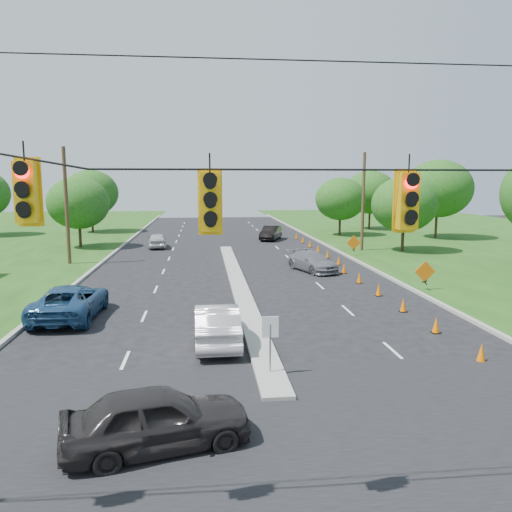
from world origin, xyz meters
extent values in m
plane|color=black|center=(0.00, 0.00, 0.00)|extent=(160.00, 160.00, 0.00)
cube|color=black|center=(0.00, 0.00, 0.00)|extent=(160.00, 14.00, 0.02)
cube|color=gray|center=(-10.10, 30.00, 0.00)|extent=(0.25, 110.00, 0.16)
cube|color=gray|center=(10.10, 30.00, 0.00)|extent=(0.25, 110.00, 0.16)
cube|color=gray|center=(0.00, 21.00, 0.00)|extent=(1.00, 34.00, 0.18)
cylinder|color=gray|center=(0.00, 6.00, 0.90)|extent=(0.06, 0.06, 1.80)
cube|color=white|center=(0.00, 6.00, 1.70)|extent=(0.55, 0.04, 0.70)
cylinder|color=black|center=(0.00, -1.00, 7.00)|extent=(24.00, 0.04, 0.04)
cube|color=#FFB70E|center=(-5.00, -1.00, 6.22)|extent=(0.34, 0.24, 1.00)
cube|color=#FFB70E|center=(-2.00, -1.00, 6.05)|extent=(0.34, 0.24, 1.00)
cube|color=#FFB70E|center=(1.50, -1.00, 6.05)|extent=(0.34, 0.24, 1.00)
cylinder|color=#422D1C|center=(-12.50, 30.00, 4.50)|extent=(0.28, 0.28, 9.00)
cylinder|color=#422D1C|center=(12.50, 35.00, 4.50)|extent=(0.28, 0.28, 9.00)
cone|color=#FF6A00|center=(7.66, 6.50, 0.35)|extent=(0.32, 0.32, 0.70)
cone|color=#FF6A00|center=(7.66, 10.00, 0.35)|extent=(0.32, 0.32, 0.70)
cone|color=#FF6A00|center=(7.66, 13.50, 0.35)|extent=(0.32, 0.32, 0.70)
cone|color=#FF6A00|center=(7.66, 17.00, 0.35)|extent=(0.32, 0.32, 0.70)
cone|color=#FF6A00|center=(7.66, 20.50, 0.35)|extent=(0.32, 0.32, 0.70)
cone|color=#FF6A00|center=(7.66, 24.00, 0.35)|extent=(0.32, 0.32, 0.70)
cone|color=#FF6A00|center=(8.26, 27.50, 0.35)|extent=(0.32, 0.32, 0.70)
cone|color=#FF6A00|center=(8.26, 31.00, 0.35)|extent=(0.32, 0.32, 0.70)
cone|color=#FF6A00|center=(8.26, 34.50, 0.35)|extent=(0.32, 0.32, 0.70)
cone|color=#FF6A00|center=(8.26, 38.00, 0.35)|extent=(0.32, 0.32, 0.70)
cone|color=#FF6A00|center=(8.26, 41.50, 0.35)|extent=(0.32, 0.32, 0.70)
cone|color=#FF6A00|center=(8.26, 45.00, 0.35)|extent=(0.32, 0.32, 0.70)
cube|color=black|center=(10.80, 18.00, 0.55)|extent=(0.06, 0.58, 0.26)
cube|color=black|center=(10.80, 18.00, 0.55)|extent=(0.06, 0.58, 0.26)
cube|color=orange|center=(10.80, 18.00, 1.15)|extent=(1.27, 0.05, 1.27)
cube|color=black|center=(10.80, 32.00, 0.55)|extent=(0.06, 0.58, 0.26)
cube|color=black|center=(10.80, 32.00, 0.55)|extent=(0.06, 0.58, 0.26)
cube|color=orange|center=(10.80, 32.00, 1.15)|extent=(1.27, 0.05, 1.27)
cylinder|color=black|center=(-14.00, 40.00, 1.26)|extent=(0.28, 0.28, 2.52)
ellipsoid|color=#194C14|center=(-14.00, 40.00, 4.34)|extent=(5.88, 5.88, 5.04)
cylinder|color=black|center=(-16.00, 55.00, 1.44)|extent=(0.28, 0.28, 2.88)
ellipsoid|color=#194C14|center=(-16.00, 55.00, 4.96)|extent=(6.72, 6.72, 5.76)
cylinder|color=black|center=(16.00, 34.00, 1.26)|extent=(0.28, 0.28, 2.52)
ellipsoid|color=#194C14|center=(16.00, 34.00, 4.34)|extent=(5.88, 5.88, 5.04)
cylinder|color=black|center=(24.00, 44.00, 1.62)|extent=(0.28, 0.28, 3.24)
ellipsoid|color=#194C14|center=(24.00, 44.00, 5.58)|extent=(7.56, 7.56, 6.48)
cylinder|color=black|center=(20.00, 55.00, 1.44)|extent=(0.28, 0.28, 2.88)
ellipsoid|color=#194C14|center=(20.00, 55.00, 4.96)|extent=(6.72, 6.72, 5.76)
cylinder|color=black|center=(14.00, 48.00, 1.26)|extent=(0.28, 0.28, 2.52)
ellipsoid|color=#194C14|center=(14.00, 48.00, 4.34)|extent=(5.88, 5.88, 5.04)
imported|color=#262223|center=(-3.30, 1.85, 0.77)|extent=(4.80, 2.83, 1.53)
imported|color=beige|center=(-1.66, 9.64, 0.80)|extent=(1.79, 4.90, 1.60)
imported|color=navy|center=(-8.40, 14.09, 0.80)|extent=(2.81, 5.83, 1.60)
imported|color=slate|center=(5.65, 25.11, 0.70)|extent=(3.46, 5.22, 1.41)
imported|color=#BEBEBE|center=(-6.57, 39.18, 0.73)|extent=(2.09, 4.41, 1.46)
imported|color=black|center=(5.28, 44.49, 0.78)|extent=(3.15, 5.03, 1.56)
camera|label=1|loc=(-2.13, -9.58, 6.40)|focal=35.00mm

